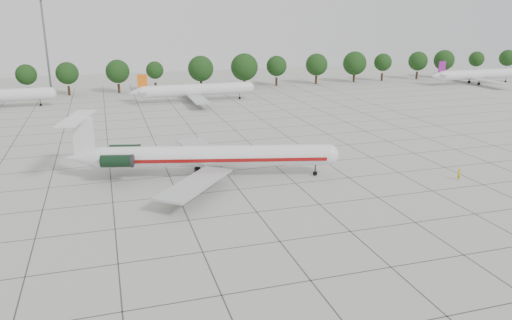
# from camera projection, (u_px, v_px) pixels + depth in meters

# --- Properties ---
(ground) EXTENTS (260.00, 260.00, 0.00)m
(ground) POSITION_uv_depth(u_px,v_px,m) (239.00, 189.00, 65.55)
(ground) COLOR #ADACA5
(ground) RESTS_ON ground
(apron_joints) EXTENTS (170.00, 170.00, 0.02)m
(apron_joints) POSITION_uv_depth(u_px,v_px,m) (214.00, 158.00, 79.26)
(apron_joints) COLOR #383838
(apron_joints) RESTS_ON ground
(main_airliner) EXTENTS (37.32, 28.82, 8.87)m
(main_airliner) POSITION_uv_depth(u_px,v_px,m) (200.00, 156.00, 69.29)
(main_airliner) COLOR silver
(main_airliner) RESTS_ON ground
(ground_crew) EXTENTS (0.67, 0.52, 1.61)m
(ground_crew) POSITION_uv_depth(u_px,v_px,m) (459.00, 174.00, 68.93)
(ground_crew) COLOR #BE990B
(ground_crew) RESTS_ON ground
(bg_airliner_c) EXTENTS (28.24, 27.20, 7.40)m
(bg_airliner_c) POSITION_uv_depth(u_px,v_px,m) (196.00, 90.00, 126.35)
(bg_airliner_c) COLOR silver
(bg_airliner_c) RESTS_ON ground
(bg_airliner_e) EXTENTS (28.24, 27.20, 7.40)m
(bg_airliner_e) POSITION_uv_depth(u_px,v_px,m) (477.00, 75.00, 155.80)
(bg_airliner_e) COLOR silver
(bg_airliner_e) RESTS_ON ground
(tree_line) EXTENTS (249.86, 8.44, 10.22)m
(tree_line) POSITION_uv_depth(u_px,v_px,m) (118.00, 72.00, 138.22)
(tree_line) COLOR #332114
(tree_line) RESTS_ON ground
(floodlight_mast) EXTENTS (1.60, 1.60, 25.45)m
(floodlight_mast) POSITION_uv_depth(u_px,v_px,m) (45.00, 41.00, 137.05)
(floodlight_mast) COLOR slate
(floodlight_mast) RESTS_ON ground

